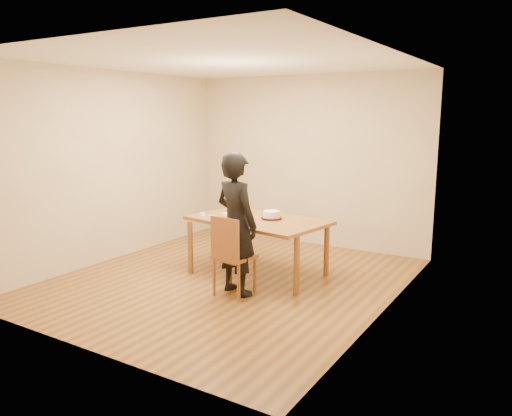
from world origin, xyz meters
The scene contains 16 objects.
room_shell centered at (0.00, 0.34, 1.35)m, with size 4.00×4.50×2.70m.
dining_table centered at (0.19, 0.40, 0.73)m, with size 1.75×1.04×0.04m, color brown.
dining_chair centered at (0.34, -0.37, 0.45)m, with size 0.40×0.40×0.04m, color brown.
cake_plate centered at (0.35, 0.48, 0.76)m, with size 0.28×0.28×0.02m, color red.
cake centered at (0.35, 0.48, 0.81)m, with size 0.22×0.22×0.07m, color white.
frosting_dome centered at (0.35, 0.48, 0.86)m, with size 0.22×0.22×0.03m, color white.
frosting_tub centered at (0.09, 0.02, 0.79)m, with size 0.08×0.08×0.08m, color white.
frosting_lid centered at (-0.20, -0.05, 0.76)m, with size 0.09×0.09×0.01m, color #1A19A7.
frosting_dollop centered at (-0.20, -0.05, 0.77)m, with size 0.04×0.04×0.02m, color white.
ramekin_green centered at (-0.30, 0.07, 0.77)m, with size 0.09×0.09×0.04m, color white.
ramekin_yellow centered at (-0.28, 0.34, 0.77)m, with size 0.08×0.08×0.04m, color white.
ramekin_multi centered at (-0.55, 0.19, 0.77)m, with size 0.07×0.07×0.04m, color white.
candy_box_pink centered at (-0.34, 0.70, 0.76)m, with size 0.12×0.06×0.02m, color #EB37B9.
candy_box_green centered at (-0.35, 0.70, 0.78)m, with size 0.12×0.06×0.02m, color green.
spatula centered at (-0.12, 0.02, 0.76)m, with size 0.15×0.01×0.01m, color black.
person centered at (0.34, -0.33, 0.83)m, with size 0.61×0.40×1.67m, color black.
Camera 1 is at (3.49, -5.01, 2.08)m, focal length 35.00 mm.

